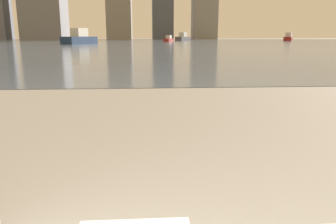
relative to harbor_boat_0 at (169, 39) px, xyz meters
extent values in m
cube|color=slate|center=(-4.46, -4.04, -0.44)|extent=(180.00, 110.00, 0.01)
cube|color=maroon|center=(0.00, 0.00, -0.15)|extent=(2.34, 3.49, 0.58)
cube|color=silver|center=(0.00, 0.00, 0.47)|extent=(1.24, 1.46, 0.66)
cube|color=#4C4C51|center=(4.51, 15.03, 0.02)|extent=(4.26, 5.32, 0.90)
cube|color=silver|center=(4.51, 15.03, 0.99)|extent=(2.13, 2.33, 1.03)
cube|color=navy|center=(-13.65, -18.94, 0.06)|extent=(4.35, 5.92, 0.99)
cube|color=silver|center=(-13.65, -18.94, 1.12)|extent=(2.24, 2.54, 1.13)
cube|color=maroon|center=(28.66, 10.23, 0.00)|extent=(3.85, 5.19, 0.87)
cube|color=silver|center=(28.66, 10.23, 0.93)|extent=(1.98, 2.23, 0.99)
camera|label=1|loc=(-4.57, -65.86, 0.63)|focal=35.00mm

